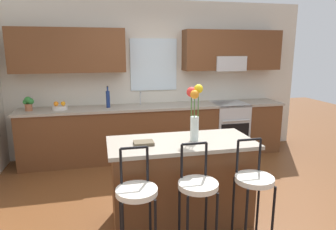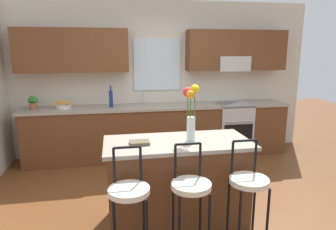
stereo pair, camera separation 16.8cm
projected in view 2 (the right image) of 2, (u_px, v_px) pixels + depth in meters
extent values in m
plane|color=brown|center=(181.00, 202.00, 3.76)|extent=(14.00, 14.00, 0.00)
cube|color=beige|center=(157.00, 79.00, 5.45)|extent=(5.60, 0.12, 2.70)
cube|color=brown|center=(73.00, 50.00, 4.87)|extent=(1.79, 0.34, 0.70)
cube|color=brown|center=(236.00, 50.00, 5.37)|extent=(1.79, 0.34, 0.70)
cube|color=silver|center=(157.00, 65.00, 5.33)|extent=(0.83, 0.03, 0.90)
cube|color=#B7BABC|center=(232.00, 63.00, 5.37)|extent=(0.56, 0.36, 0.26)
cube|color=brown|center=(160.00, 132.00, 5.30)|extent=(4.50, 0.60, 0.88)
cube|color=#9E9384|center=(160.00, 107.00, 5.20)|extent=(4.56, 0.64, 0.04)
cube|color=#B7BABC|center=(145.00, 110.00, 5.16)|extent=(0.54, 0.38, 0.11)
cylinder|color=#B7BABC|center=(143.00, 98.00, 5.28)|extent=(0.02, 0.02, 0.22)
cylinder|color=#B7BABC|center=(144.00, 92.00, 5.19)|extent=(0.02, 0.12, 0.02)
cube|color=#B7BABC|center=(232.00, 128.00, 5.51)|extent=(0.60, 0.60, 0.92)
cube|color=black|center=(238.00, 135.00, 5.23)|extent=(0.52, 0.02, 0.40)
cylinder|color=#B7BABC|center=(240.00, 121.00, 5.15)|extent=(0.50, 0.02, 0.02)
cube|color=brown|center=(177.00, 183.00, 3.28)|extent=(1.46, 0.64, 0.88)
cube|color=#9E9384|center=(178.00, 143.00, 3.18)|extent=(1.54, 0.72, 0.04)
cylinder|color=black|center=(114.00, 221.00, 2.75)|extent=(0.02, 0.02, 0.66)
cylinder|color=black|center=(144.00, 218.00, 2.80)|extent=(0.02, 0.02, 0.66)
cylinder|color=silver|center=(129.00, 191.00, 2.57)|extent=(0.36, 0.36, 0.05)
cylinder|color=black|center=(114.00, 165.00, 2.64)|extent=(0.02, 0.02, 0.32)
cylinder|color=black|center=(141.00, 164.00, 2.68)|extent=(0.02, 0.02, 0.32)
cylinder|color=black|center=(127.00, 147.00, 2.63)|extent=(0.23, 0.02, 0.02)
cylinder|color=black|center=(209.00, 229.00, 2.64)|extent=(0.02, 0.02, 0.66)
cylinder|color=black|center=(173.00, 215.00, 2.85)|extent=(0.02, 0.02, 0.66)
cylinder|color=black|center=(201.00, 212.00, 2.90)|extent=(0.02, 0.02, 0.66)
cylinder|color=silver|center=(191.00, 186.00, 2.67)|extent=(0.36, 0.36, 0.05)
cylinder|color=black|center=(175.00, 161.00, 2.74)|extent=(0.02, 0.02, 0.32)
cylinder|color=black|center=(200.00, 160.00, 2.78)|extent=(0.02, 0.02, 0.32)
cylinder|color=black|center=(188.00, 144.00, 2.72)|extent=(0.23, 0.02, 0.02)
cylinder|color=black|center=(239.00, 225.00, 2.69)|extent=(0.02, 0.02, 0.66)
cylinder|color=black|center=(267.00, 222.00, 2.73)|extent=(0.02, 0.02, 0.66)
cylinder|color=black|center=(228.00, 210.00, 2.95)|extent=(0.02, 0.02, 0.66)
cylinder|color=black|center=(254.00, 207.00, 2.99)|extent=(0.02, 0.02, 0.66)
cylinder|color=silver|center=(249.00, 181.00, 2.76)|extent=(0.36, 0.36, 0.05)
cylinder|color=black|center=(232.00, 158.00, 2.83)|extent=(0.02, 0.02, 0.32)
cylinder|color=black|center=(255.00, 156.00, 2.87)|extent=(0.02, 0.02, 0.32)
cylinder|color=black|center=(245.00, 141.00, 2.82)|extent=(0.23, 0.02, 0.02)
cylinder|color=silver|center=(191.00, 129.00, 3.16)|extent=(0.09, 0.09, 0.26)
cylinder|color=#3D722D|center=(194.00, 112.00, 3.12)|extent=(0.01, 0.01, 0.47)
sphere|color=yellow|center=(195.00, 89.00, 3.07)|extent=(0.09, 0.09, 0.09)
cylinder|color=#3D722D|center=(188.00, 113.00, 3.15)|extent=(0.01, 0.01, 0.44)
sphere|color=red|center=(188.00, 92.00, 3.10)|extent=(0.11, 0.11, 0.11)
cylinder|color=#3D722D|center=(190.00, 115.00, 3.09)|extent=(0.01, 0.01, 0.42)
sphere|color=orange|center=(191.00, 95.00, 3.04)|extent=(0.09, 0.09, 0.09)
cube|color=brown|center=(139.00, 143.00, 3.07)|extent=(0.20, 0.15, 0.03)
cylinder|color=silver|center=(64.00, 107.00, 4.91)|extent=(0.24, 0.24, 0.06)
sphere|color=orange|center=(67.00, 103.00, 4.90)|extent=(0.07, 0.07, 0.07)
sphere|color=orange|center=(60.00, 103.00, 4.88)|extent=(0.08, 0.08, 0.08)
cylinder|color=navy|center=(111.00, 99.00, 5.02)|extent=(0.06, 0.06, 0.28)
cylinder|color=navy|center=(111.00, 89.00, 4.98)|extent=(0.03, 0.03, 0.07)
cylinder|color=black|center=(110.00, 86.00, 4.97)|extent=(0.03, 0.03, 0.02)
cylinder|color=#9E5B3D|center=(33.00, 106.00, 4.82)|extent=(0.11, 0.11, 0.11)
sphere|color=#2D7A33|center=(32.00, 99.00, 4.79)|extent=(0.11, 0.11, 0.11)
sphere|color=#2D7A33|center=(30.00, 101.00, 4.80)|extent=(0.08, 0.08, 0.08)
sphere|color=#2D7A33|center=(35.00, 100.00, 4.80)|extent=(0.10, 0.10, 0.10)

